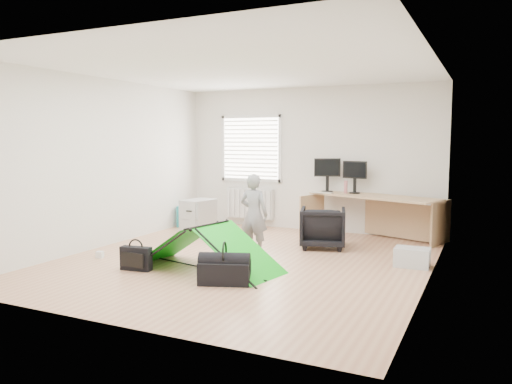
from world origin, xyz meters
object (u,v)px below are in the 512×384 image
at_px(monitor_right, 355,182).
at_px(monitor_left, 327,180).
at_px(desk, 373,217).
at_px(office_chair, 323,228).
at_px(filing_cabinet, 198,218).
at_px(kite, 207,247).
at_px(laptop_bag, 136,259).
at_px(thermos, 346,187).
at_px(storage_crate, 412,257).
at_px(person, 254,214).
at_px(duffel_bag, 225,273).

bearing_deg(monitor_right, monitor_left, -172.27).
height_order(desk, office_chair, desk).
height_order(filing_cabinet, kite, filing_cabinet).
relative_size(desk, laptop_bag, 5.34).
bearing_deg(monitor_left, desk, -36.06).
bearing_deg(office_chair, desk, -135.42).
relative_size(monitor_left, thermos, 2.09).
bearing_deg(storage_crate, kite, -151.44).
bearing_deg(monitor_left, thermos, -34.06).
bearing_deg(thermos, desk, -13.54).
height_order(thermos, laptop_bag, thermos).
height_order(monitor_left, storage_crate, monitor_left).
bearing_deg(laptop_bag, thermos, 54.09).
height_order(filing_cabinet, thermos, thermos).
xyz_separation_m(filing_cabinet, office_chair, (2.34, -0.03, -0.00)).
xyz_separation_m(person, duffel_bag, (0.34, -1.54, -0.48)).
bearing_deg(thermos, storage_crate, -51.62).
relative_size(person, storage_crate, 2.66).
relative_size(filing_cabinet, storage_crate, 1.42).
height_order(thermos, kite, thermos).
relative_size(office_chair, duffel_bag, 1.16).
bearing_deg(person, thermos, -112.47).
bearing_deg(monitor_left, office_chair, -99.64).
xyz_separation_m(thermos, office_chair, (-0.05, -1.15, -0.55)).
relative_size(monitor_left, monitor_right, 1.07).
bearing_deg(filing_cabinet, monitor_left, 44.10).
height_order(thermos, duffel_bag, thermos).
xyz_separation_m(kite, laptop_bag, (-0.84, -0.43, -0.14)).
height_order(monitor_left, kite, monitor_left).
relative_size(person, laptop_bag, 2.90).
distance_m(monitor_left, laptop_bag, 4.00).
height_order(filing_cabinet, office_chair, filing_cabinet).
bearing_deg(office_chair, thermos, -108.65).
distance_m(filing_cabinet, monitor_left, 2.45).
distance_m(kite, duffel_bag, 0.71).
xyz_separation_m(thermos, laptop_bag, (-1.86, -3.55, -0.72)).
xyz_separation_m(filing_cabinet, storage_crate, (3.82, -0.67, -0.20)).
xyz_separation_m(laptop_bag, duffel_bag, (1.36, -0.04, -0.02)).
bearing_deg(laptop_bag, desk, 46.87).
distance_m(kite, laptop_bag, 0.95).
distance_m(office_chair, storage_crate, 1.62).
height_order(filing_cabinet, laptop_bag, filing_cabinet).
relative_size(monitor_left, office_chair, 0.66).
relative_size(laptop_bag, duffel_bag, 0.69).
xyz_separation_m(desk, storage_crate, (0.89, -1.66, -0.25)).
xyz_separation_m(monitor_left, laptop_bag, (-1.50, -3.61, -0.83)).
xyz_separation_m(thermos, person, (-0.85, -2.04, -0.27)).
height_order(desk, thermos, thermos).
bearing_deg(monitor_right, filing_cabinet, -145.60).
xyz_separation_m(storage_crate, duffel_bag, (-1.92, -1.79, 0.01)).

